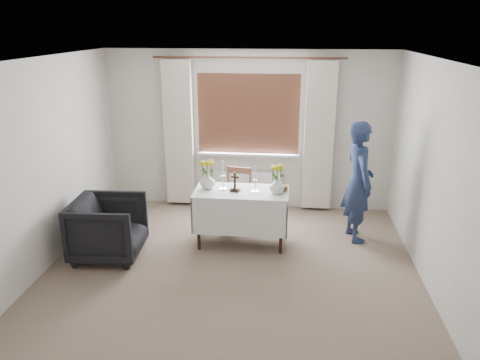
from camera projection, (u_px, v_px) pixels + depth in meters
name	position (u px, v px, depth m)	size (l,w,h in m)	color
ground	(228.00, 283.00, 5.41)	(5.00, 5.00, 0.00)	#7F6958
altar_table	(241.00, 217.00, 6.29)	(1.24, 0.64, 0.76)	white
wooden_chair	(236.00, 198.00, 6.87)	(0.39, 0.39, 0.85)	brown
armchair	(108.00, 228.00, 5.93)	(0.84, 0.86, 0.78)	black
person	(358.00, 182.00, 6.31)	(0.61, 0.40, 1.66)	#212A4E
radiator	(248.00, 189.00, 7.60)	(1.10, 0.10, 0.60)	silver
wooden_cross	(235.00, 182.00, 6.11)	(0.12, 0.09, 0.26)	black
candlestick_left	(223.00, 175.00, 6.17)	(0.11, 0.11, 0.39)	silver
candlestick_right	(255.00, 179.00, 6.07)	(0.10, 0.10, 0.35)	silver
flower_vase_left	(207.00, 181.00, 6.22)	(0.21, 0.21, 0.22)	silver
flower_vase_right	(277.00, 186.00, 6.04)	(0.20, 0.20, 0.21)	silver
wicker_basket	(281.00, 188.00, 6.18)	(0.18, 0.18, 0.07)	brown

